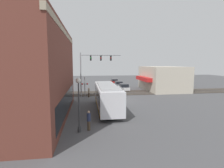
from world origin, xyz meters
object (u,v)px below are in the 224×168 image
(city_bus, at_px, (107,96))
(streetlamp, at_px, (79,100))
(crossing_signal, at_px, (85,84))
(parked_car_grey, at_px, (119,84))
(parked_car_white, at_px, (124,87))
(pedestrian_at_crossing, at_px, (89,92))
(parked_car_red, at_px, (114,81))
(pedestrian_by_lamp, at_px, (89,120))

(city_bus, relative_size, streetlamp, 2.38)
(crossing_signal, distance_m, parked_car_grey, 15.23)
(city_bus, xyz_separation_m, streetlamp, (-7.24, 3.20, 1.03))
(city_bus, bearing_deg, streetlamp, 156.13)
(city_bus, distance_m, parked_car_white, 16.19)
(crossing_signal, bearing_deg, parked_car_white, -54.03)
(pedestrian_at_crossing, bearing_deg, streetlamp, 176.57)
(crossing_signal, xyz_separation_m, parked_car_grey, (12.63, -8.36, -1.62))
(pedestrian_at_crossing, bearing_deg, parked_car_red, -20.53)
(city_bus, xyz_separation_m, crossing_signal, (9.16, 2.96, 0.53))
(parked_car_red, xyz_separation_m, pedestrian_by_lamp, (-35.88, 7.79, 0.24))
(pedestrian_at_crossing, bearing_deg, parked_car_grey, -29.95)
(parked_car_grey, bearing_deg, pedestrian_at_crossing, 150.05)
(crossing_signal, height_order, parked_car_white, crossing_signal)
(crossing_signal, distance_m, streetlamp, 16.40)
(city_bus, relative_size, pedestrian_at_crossing, 6.57)
(streetlamp, relative_size, parked_car_white, 1.07)
(crossing_signal, bearing_deg, pedestrian_by_lamp, -177.98)
(city_bus, xyz_separation_m, pedestrian_by_lamp, (-6.93, 2.39, -0.87))
(streetlamp, bearing_deg, pedestrian_by_lamp, -69.07)
(parked_car_grey, distance_m, parked_car_red, 7.17)
(parked_car_white, relative_size, parked_car_red, 0.98)
(streetlamp, xyz_separation_m, pedestrian_by_lamp, (0.31, -0.81, -1.90))
(crossing_signal, distance_m, pedestrian_by_lamp, 16.15)
(crossing_signal, distance_m, parked_car_red, 21.55)
(streetlamp, height_order, pedestrian_by_lamp, streetlamp)
(city_bus, bearing_deg, parked_car_grey, -13.92)
(crossing_signal, distance_m, parked_car_white, 10.45)
(parked_car_red, bearing_deg, streetlamp, 166.63)
(parked_car_white, distance_m, parked_car_red, 13.73)
(crossing_signal, height_order, pedestrian_at_crossing, crossing_signal)
(streetlamp, height_order, pedestrian_at_crossing, streetlamp)
(pedestrian_by_lamp, bearing_deg, streetlamp, 110.93)
(city_bus, distance_m, streetlamp, 7.98)
(parked_car_white, relative_size, pedestrian_at_crossing, 2.58)
(streetlamp, bearing_deg, parked_car_grey, -16.51)
(crossing_signal, bearing_deg, parked_car_red, -22.89)
(crossing_signal, bearing_deg, pedestrian_at_crossing, -133.61)
(city_bus, relative_size, parked_car_grey, 2.61)
(crossing_signal, bearing_deg, parked_car_grey, -33.50)
(city_bus, xyz_separation_m, parked_car_grey, (21.78, -5.40, -1.09))
(parked_car_red, bearing_deg, pedestrian_at_crossing, 159.47)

